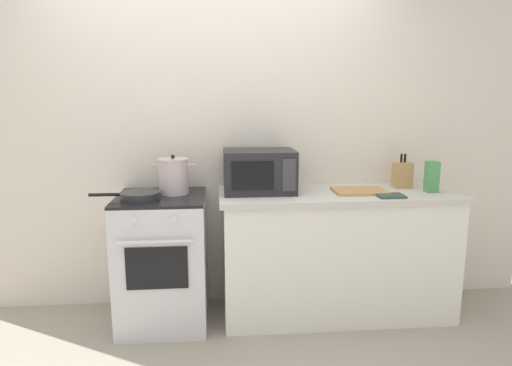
% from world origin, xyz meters
% --- Properties ---
extents(back_wall, '(4.40, 0.10, 2.50)m').
position_xyz_m(back_wall, '(0.30, 0.97, 1.25)').
color(back_wall, silver).
rests_on(back_wall, ground_plane).
extents(lower_cabinet_right, '(1.64, 0.56, 0.88)m').
position_xyz_m(lower_cabinet_right, '(0.90, 0.62, 0.44)').
color(lower_cabinet_right, white).
rests_on(lower_cabinet_right, ground_plane).
extents(countertop_right, '(1.70, 0.60, 0.04)m').
position_xyz_m(countertop_right, '(0.90, 0.62, 0.90)').
color(countertop_right, beige).
rests_on(countertop_right, lower_cabinet_right).
extents(stove, '(0.60, 0.64, 0.92)m').
position_xyz_m(stove, '(-0.35, 0.60, 0.46)').
color(stove, silver).
rests_on(stove, ground_plane).
extents(stock_pot, '(0.30, 0.21, 0.28)m').
position_xyz_m(stock_pot, '(-0.26, 0.68, 1.04)').
color(stock_pot, beige).
rests_on(stock_pot, stove).
extents(frying_pan, '(0.46, 0.26, 0.05)m').
position_xyz_m(frying_pan, '(-0.48, 0.51, 0.95)').
color(frying_pan, '#28282B').
rests_on(frying_pan, stove).
extents(microwave, '(0.50, 0.37, 0.30)m').
position_xyz_m(microwave, '(0.33, 0.68, 1.07)').
color(microwave, '#232326').
rests_on(microwave, countertop_right).
extents(cutting_board, '(0.36, 0.26, 0.02)m').
position_xyz_m(cutting_board, '(1.04, 0.60, 0.93)').
color(cutting_board, tan).
rests_on(cutting_board, countertop_right).
extents(knife_block, '(0.13, 0.10, 0.25)m').
position_xyz_m(knife_block, '(1.41, 0.74, 1.02)').
color(knife_block, tan).
rests_on(knife_block, countertop_right).
extents(pasta_box, '(0.08, 0.08, 0.22)m').
position_xyz_m(pasta_box, '(1.55, 0.57, 1.03)').
color(pasta_box, '#4C9356').
rests_on(pasta_box, countertop_right).
extents(oven_mitt, '(0.18, 0.14, 0.02)m').
position_xyz_m(oven_mitt, '(1.21, 0.44, 0.93)').
color(oven_mitt, '#384C42').
rests_on(oven_mitt, countertop_right).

